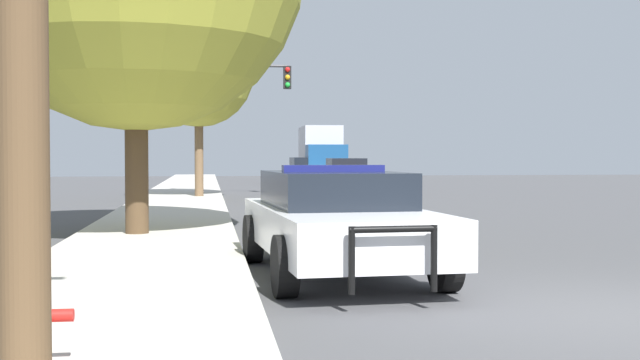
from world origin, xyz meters
TOP-DOWN VIEW (x-y plane):
  - ground_plane at (0.00, 0.00)m, footprint 110.00×110.00m
  - sidewalk_left at (-5.10, 0.00)m, footprint 3.00×110.00m
  - police_car at (-2.43, 3.03)m, footprint 2.36×5.10m
  - fire_hydrant at (-5.33, -1.74)m, footprint 0.55×0.24m
  - traffic_light at (-3.05, 24.13)m, footprint 3.76×0.35m
  - car_background_distant at (1.31, 37.60)m, footprint 2.05×4.28m
  - car_background_oncoming at (1.77, 26.43)m, footprint 2.07×4.53m
  - box_truck at (2.61, 40.11)m, footprint 2.64×7.18m
  - tree_sidewalk_mid at (-4.44, 21.67)m, footprint 3.97×3.97m

SIDE VIEW (x-z plane):
  - ground_plane at x=0.00m, z-range 0.00..0.00m
  - sidewalk_left at x=-5.10m, z-range 0.00..0.13m
  - fire_hydrant at x=-5.33m, z-range 0.15..0.88m
  - police_car at x=-2.43m, z-range 0.01..1.48m
  - car_background_oncoming at x=1.77m, z-range 0.03..1.51m
  - car_background_distant at x=1.31m, z-range 0.04..1.53m
  - box_truck at x=2.61m, z-range 0.08..3.42m
  - traffic_light at x=-3.05m, z-range 1.20..6.34m
  - tree_sidewalk_mid at x=-4.44m, z-range 1.36..7.81m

